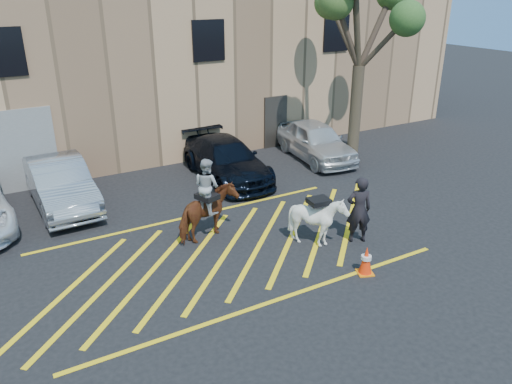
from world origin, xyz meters
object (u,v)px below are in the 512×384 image
car_blue_suv (226,159)px  mounted_bay (208,207)px  traffic_cone (366,260)px  car_silver_sedan (60,183)px  tree (363,11)px  handler (359,210)px  car_white_suv (316,141)px  saddled_white (318,220)px

car_blue_suv → mounted_bay: size_ratio=2.09×
mounted_bay → traffic_cone: (2.55, -3.58, -0.57)m
car_silver_sedan → traffic_cone: 9.73m
car_silver_sedan → tree: tree is taller
handler → car_blue_suv: bearing=-59.1°
tree → traffic_cone: bearing=-127.3°
tree → car_blue_suv: bearing=167.9°
car_blue_suv → handler: size_ratio=2.59×
car_silver_sedan → tree: (10.61, -1.43, 4.93)m
mounted_bay → traffic_cone: mounted_bay is taller
car_white_suv → traffic_cone: bearing=-110.6°
mounted_bay → car_white_suv: bearing=31.8°
mounted_bay → tree: 9.33m
handler → tree: (4.01, 5.05, 4.75)m
handler → mounted_bay: mounted_bay is taller
car_silver_sedan → car_blue_suv: (5.66, -0.36, -0.05)m
car_white_suv → tree: size_ratio=0.60×
traffic_cone → saddled_white: bearing=95.1°
handler → traffic_cone: 1.78m
car_silver_sedan → car_white_suv: (9.74, -0.21, -0.01)m
saddled_white → car_blue_suv: bearing=88.6°
car_silver_sedan → car_white_suv: size_ratio=1.04×
car_silver_sedan → tree: size_ratio=0.63×
traffic_cone → car_white_suv: bearing=62.1°
car_blue_suv → traffic_cone: car_blue_suv is taller
car_white_suv → saddled_white: size_ratio=3.06×
car_silver_sedan → saddled_white: size_ratio=3.19×
car_white_suv → traffic_cone: size_ratio=6.04×
mounted_bay → tree: (7.49, 2.89, 4.75)m
car_white_suv → mounted_bay: 7.79m
saddled_white → tree: 8.52m
car_silver_sedan → handler: size_ratio=2.46×
mounted_bay → car_silver_sedan: bearing=125.8°
car_white_suv → saddled_white: car_white_suv is taller
traffic_cone → mounted_bay: bearing=125.5°
handler → traffic_cone: size_ratio=2.57×
car_silver_sedan → saddled_white: 8.24m
car_silver_sedan → saddled_white: bearing=-49.6°
saddled_white → tree: size_ratio=0.20×
tree → car_white_suv: bearing=125.4°
car_silver_sedan → mounted_bay: (3.12, -4.32, 0.18)m
car_white_suv → mounted_bay: bearing=-140.9°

